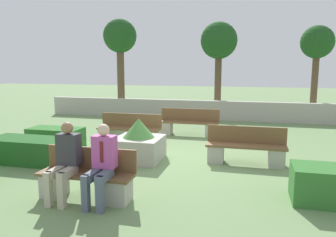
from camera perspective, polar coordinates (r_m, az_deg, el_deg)
ground_plane at (r=8.29m, az=0.83°, el=-6.75°), size 60.00×60.00×0.00m
perimeter_wall at (r=14.13m, az=6.63°, el=1.47°), size 14.52×0.30×0.82m
bench_front at (r=5.89m, az=-13.99°, el=-10.38°), size 1.68×0.49×0.86m
bench_left_side at (r=10.89m, az=3.66°, el=-1.13°), size 1.97×0.49×0.86m
bench_right_side at (r=9.83m, az=-6.75°, el=-2.31°), size 1.89×0.48×0.86m
bench_back at (r=7.88m, az=13.38°, el=-5.35°), size 1.83×0.48×0.86m
person_seated_man at (r=5.49m, az=-11.52°, el=-7.27°), size 0.38×0.63×1.33m
person_seated_woman at (r=5.81m, az=-17.48°, el=-6.59°), size 0.38×0.63×1.33m
hedge_block_near_right at (r=9.67m, az=-18.93°, el=-3.23°), size 1.48×0.72×0.57m
hedge_block_mid_left at (r=8.45m, az=-22.65°, el=-5.15°), size 2.08×0.86×0.58m
hedge_block_mid_right at (r=6.18m, az=26.82°, el=-10.38°), size 1.31×0.76×0.61m
planter_corner_left at (r=7.98m, az=-5.09°, el=-4.24°), size 1.10×1.10×1.03m
tree_leftmost at (r=16.57m, az=-8.36°, el=13.42°), size 1.62×1.62×4.54m
tree_center_left at (r=14.75m, az=8.85°, el=12.85°), size 1.59×1.59×4.17m
tree_center_right at (r=14.97m, az=24.52°, el=11.49°), size 1.34×1.34×3.92m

